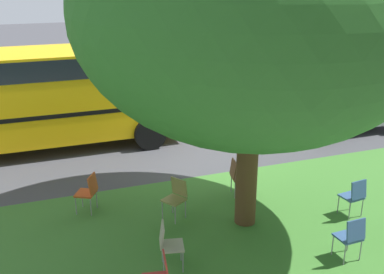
{
  "coord_description": "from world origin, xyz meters",
  "views": [
    {
      "loc": [
        4.11,
        10.5,
        5.04
      ],
      "look_at": [
        0.54,
        0.81,
        1.34
      ],
      "focal_mm": 43.7,
      "sensor_mm": 36.0,
      "label": 1
    }
  ],
  "objects_px": {
    "street_tree": "(254,11)",
    "chair_6": "(176,195)",
    "chair_4": "(351,235)",
    "school_bus": "(0,93)",
    "parked_car": "(345,106)",
    "chair_2": "(354,195)",
    "chair_3": "(89,190)",
    "chair_7": "(238,175)",
    "chair_1": "(168,242)"
  },
  "relations": [
    {
      "from": "chair_6",
      "to": "school_bus",
      "type": "relative_size",
      "value": 0.08
    },
    {
      "from": "chair_4",
      "to": "chair_7",
      "type": "bearing_deg",
      "value": -75.84
    },
    {
      "from": "chair_2",
      "to": "chair_7",
      "type": "xyz_separation_m",
      "value": [
        1.89,
        -1.8,
        0.0
      ]
    },
    {
      "from": "chair_4",
      "to": "school_bus",
      "type": "xyz_separation_m",
      "value": [
        5.91,
        -8.01,
        1.24
      ]
    },
    {
      "from": "street_tree",
      "to": "chair_3",
      "type": "relative_size",
      "value": 7.75
    },
    {
      "from": "street_tree",
      "to": "chair_6",
      "type": "relative_size",
      "value": 7.75
    },
    {
      "from": "street_tree",
      "to": "chair_1",
      "type": "relative_size",
      "value": 7.75
    },
    {
      "from": "chair_4",
      "to": "parked_car",
      "type": "xyz_separation_m",
      "value": [
        -4.56,
        -6.2,
        0.32
      ]
    },
    {
      "from": "chair_2",
      "to": "chair_3",
      "type": "height_order",
      "value": "same"
    },
    {
      "from": "chair_1",
      "to": "chair_2",
      "type": "bearing_deg",
      "value": -174.73
    },
    {
      "from": "street_tree",
      "to": "chair_6",
      "type": "height_order",
      "value": "street_tree"
    },
    {
      "from": "school_bus",
      "to": "chair_7",
      "type": "bearing_deg",
      "value": 136.27
    },
    {
      "from": "chair_1",
      "to": "chair_3",
      "type": "distance_m",
      "value": 2.76
    },
    {
      "from": "chair_2",
      "to": "chair_7",
      "type": "relative_size",
      "value": 1.0
    },
    {
      "from": "chair_1",
      "to": "chair_6",
      "type": "relative_size",
      "value": 1.0
    },
    {
      "from": "chair_3",
      "to": "chair_6",
      "type": "height_order",
      "value": "same"
    },
    {
      "from": "chair_3",
      "to": "chair_4",
      "type": "height_order",
      "value": "same"
    },
    {
      "from": "chair_3",
      "to": "chair_7",
      "type": "xyz_separation_m",
      "value": [
        -3.4,
        0.38,
        0.0
      ]
    },
    {
      "from": "chair_1",
      "to": "chair_7",
      "type": "distance_m",
      "value": 3.25
    },
    {
      "from": "street_tree",
      "to": "chair_3",
      "type": "height_order",
      "value": "street_tree"
    },
    {
      "from": "chair_3",
      "to": "parked_car",
      "type": "relative_size",
      "value": 0.24
    },
    {
      "from": "chair_4",
      "to": "chair_1",
      "type": "bearing_deg",
      "value": -16.13
    },
    {
      "from": "chair_7",
      "to": "parked_car",
      "type": "distance_m",
      "value": 6.18
    },
    {
      "from": "street_tree",
      "to": "chair_1",
      "type": "distance_m",
      "value": 4.43
    },
    {
      "from": "chair_1",
      "to": "chair_4",
      "type": "xyz_separation_m",
      "value": [
        -3.18,
        0.92,
        0.0
      ]
    },
    {
      "from": "chair_6",
      "to": "chair_7",
      "type": "distance_m",
      "value": 1.77
    },
    {
      "from": "chair_1",
      "to": "chair_6",
      "type": "height_order",
      "value": "same"
    },
    {
      "from": "street_tree",
      "to": "chair_7",
      "type": "height_order",
      "value": "street_tree"
    },
    {
      "from": "chair_6",
      "to": "chair_7",
      "type": "xyz_separation_m",
      "value": [
        -1.69,
        -0.52,
        0.0
      ]
    },
    {
      "from": "street_tree",
      "to": "school_bus",
      "type": "height_order",
      "value": "street_tree"
    },
    {
      "from": "chair_3",
      "to": "chair_4",
      "type": "distance_m",
      "value": 5.45
    },
    {
      "from": "parked_car",
      "to": "school_bus",
      "type": "xyz_separation_m",
      "value": [
        10.47,
        -1.81,
        0.92
      ]
    },
    {
      "from": "street_tree",
      "to": "parked_car",
      "type": "relative_size",
      "value": 1.84
    },
    {
      "from": "chair_1",
      "to": "chair_2",
      "type": "height_order",
      "value": "same"
    },
    {
      "from": "chair_1",
      "to": "parked_car",
      "type": "height_order",
      "value": "parked_car"
    },
    {
      "from": "school_bus",
      "to": "parked_car",
      "type": "bearing_deg",
      "value": 170.19
    },
    {
      "from": "chair_1",
      "to": "chair_4",
      "type": "relative_size",
      "value": 1.0
    },
    {
      "from": "chair_3",
      "to": "school_bus",
      "type": "height_order",
      "value": "school_bus"
    },
    {
      "from": "chair_1",
      "to": "chair_4",
      "type": "bearing_deg",
      "value": 163.87
    },
    {
      "from": "chair_6",
      "to": "school_bus",
      "type": "bearing_deg",
      "value": -57.68
    },
    {
      "from": "chair_2",
      "to": "chair_3",
      "type": "bearing_deg",
      "value": -22.33
    },
    {
      "from": "chair_7",
      "to": "chair_4",
      "type": "bearing_deg",
      "value": 104.16
    },
    {
      "from": "chair_1",
      "to": "chair_7",
      "type": "bearing_deg",
      "value": -137.5
    },
    {
      "from": "parked_car",
      "to": "chair_2",
      "type": "bearing_deg",
      "value": 54.76
    },
    {
      "from": "street_tree",
      "to": "chair_2",
      "type": "bearing_deg",
      "value": 165.42
    },
    {
      "from": "chair_4",
      "to": "chair_7",
      "type": "distance_m",
      "value": 3.21
    },
    {
      "from": "chair_3",
      "to": "chair_1",
      "type": "bearing_deg",
      "value": 111.43
    },
    {
      "from": "chair_2",
      "to": "chair_6",
      "type": "height_order",
      "value": "same"
    },
    {
      "from": "chair_4",
      "to": "chair_7",
      "type": "height_order",
      "value": "same"
    },
    {
      "from": "chair_6",
      "to": "chair_7",
      "type": "bearing_deg",
      "value": -162.97
    }
  ]
}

